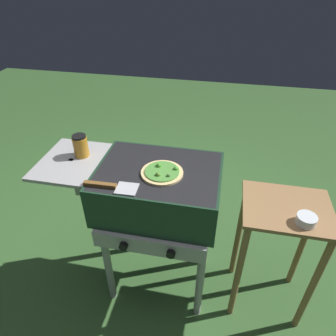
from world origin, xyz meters
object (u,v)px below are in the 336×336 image
(grill, at_px, (156,192))
(topping_bowl_near, at_px, (306,220))
(sauce_jar, at_px, (81,146))
(pizza_veggie, at_px, (162,172))
(spatula, at_px, (111,186))
(prep_table, at_px, (278,237))

(grill, relative_size, topping_bowl_near, 10.35)
(grill, relative_size, sauce_jar, 7.75)
(pizza_veggie, bearing_deg, sauce_jar, 170.47)
(pizza_veggie, xyz_separation_m, sauce_jar, (-0.46, 0.08, 0.05))
(grill, relative_size, spatula, 3.67)
(grill, bearing_deg, spatula, -133.95)
(pizza_veggie, height_order, sauce_jar, sauce_jar)
(sauce_jar, bearing_deg, prep_table, -2.66)
(spatula, distance_m, prep_table, 0.94)
(pizza_veggie, distance_m, prep_table, 0.73)
(sauce_jar, relative_size, spatula, 0.47)
(grill, distance_m, topping_bowl_near, 0.75)
(grill, distance_m, sauce_jar, 0.47)
(sauce_jar, bearing_deg, topping_bowl_near, -7.50)
(spatula, bearing_deg, prep_table, 12.17)
(pizza_veggie, relative_size, prep_table, 0.28)
(grill, height_order, sauce_jar, sauce_jar)
(spatula, bearing_deg, grill, 46.05)
(pizza_veggie, xyz_separation_m, prep_table, (0.63, 0.03, -0.36))
(prep_table, relative_size, topping_bowl_near, 8.29)
(sauce_jar, bearing_deg, grill, -7.46)
(sauce_jar, distance_m, prep_table, 1.17)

